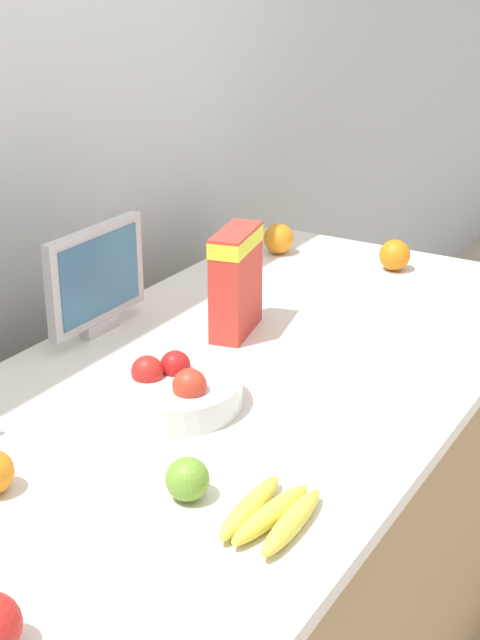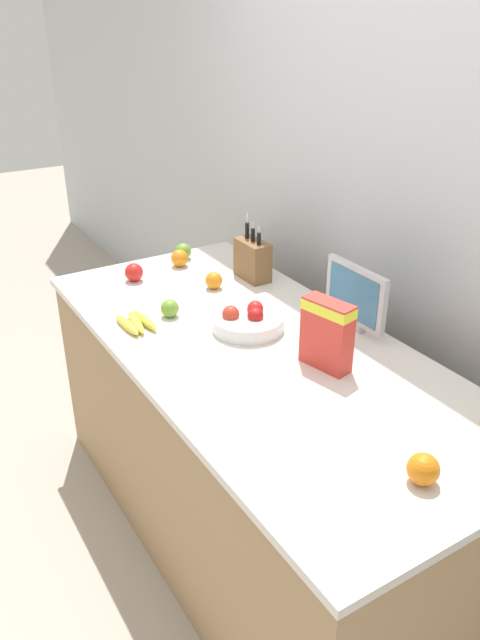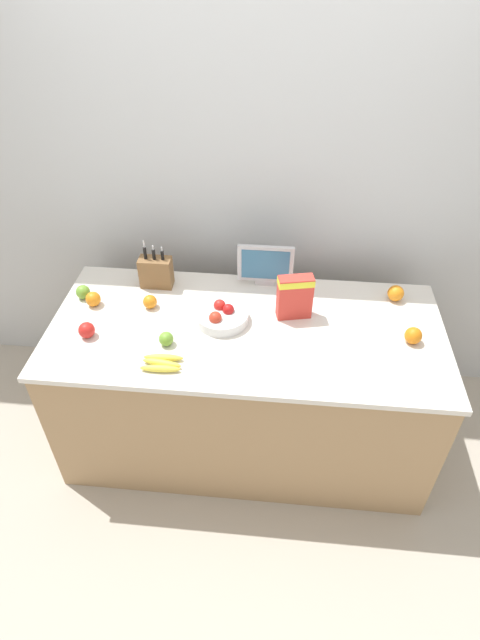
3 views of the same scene
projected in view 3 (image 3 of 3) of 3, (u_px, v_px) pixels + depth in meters
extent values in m
plane|color=#B2A899|center=(245.00, 434.00, 3.12)|extent=(14.00, 14.00, 0.00)
cube|color=silver|center=(257.00, 194.00, 2.81)|extent=(9.00, 0.06, 2.60)
cube|color=tan|center=(246.00, 388.00, 2.85)|extent=(1.99, 0.89, 0.86)
cube|color=silver|center=(246.00, 329.00, 2.56)|extent=(2.02, 0.92, 0.03)
cube|color=brown|center=(156.00, 272.00, 2.78)|extent=(0.18, 0.09, 0.17)
cylinder|color=black|center=(145.00, 253.00, 2.71)|extent=(0.02, 0.02, 0.07)
cube|color=silver|center=(144.00, 244.00, 2.67)|extent=(0.01, 0.00, 0.04)
cylinder|color=black|center=(154.00, 254.00, 2.71)|extent=(0.02, 0.02, 0.06)
cube|color=silver|center=(153.00, 248.00, 2.68)|extent=(0.01, 0.00, 0.03)
cylinder|color=black|center=(162.00, 255.00, 2.70)|extent=(0.02, 0.02, 0.05)
cube|color=silver|center=(162.00, 249.00, 2.68)|extent=(0.01, 0.00, 0.03)
cube|color=#B7B7BC|center=(265.00, 282.00, 2.83)|extent=(0.11, 0.03, 0.03)
cube|color=#B7B7BC|center=(265.00, 264.00, 2.75)|extent=(0.31, 0.02, 0.22)
cube|color=#33668C|center=(265.00, 265.00, 2.74)|extent=(0.26, 0.00, 0.18)
cube|color=red|center=(295.00, 297.00, 2.55)|extent=(0.19, 0.11, 0.24)
cube|color=yellow|center=(296.00, 282.00, 2.49)|extent=(0.19, 0.11, 0.04)
cylinder|color=silver|center=(222.00, 317.00, 2.58)|extent=(0.27, 0.27, 0.06)
sphere|color=red|center=(228.00, 310.00, 2.56)|extent=(0.06, 0.06, 0.06)
sphere|color=red|center=(220.00, 305.00, 2.59)|extent=(0.06, 0.06, 0.06)
sphere|color=red|center=(215.00, 318.00, 2.51)|extent=(0.07, 0.07, 0.07)
ellipsoid|color=yellow|center=(160.00, 369.00, 2.30)|extent=(0.19, 0.04, 0.03)
ellipsoid|color=yellow|center=(162.00, 363.00, 2.33)|extent=(0.19, 0.06, 0.03)
ellipsoid|color=yellow|center=(164.00, 358.00, 2.36)|extent=(0.19, 0.04, 0.03)
sphere|color=#6B9E33|center=(83.00, 292.00, 2.72)|extent=(0.08, 0.08, 0.08)
sphere|color=red|center=(87.00, 330.00, 2.47)|extent=(0.08, 0.08, 0.08)
sphere|color=#6B9E33|center=(166.00, 339.00, 2.43)|extent=(0.07, 0.07, 0.07)
sphere|color=orange|center=(413.00, 336.00, 2.44)|extent=(0.09, 0.09, 0.09)
sphere|color=orange|center=(150.00, 302.00, 2.66)|extent=(0.07, 0.07, 0.07)
sphere|color=orange|center=(93.00, 299.00, 2.67)|extent=(0.08, 0.08, 0.08)
sphere|color=orange|center=(396.00, 293.00, 2.70)|extent=(0.09, 0.09, 0.09)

